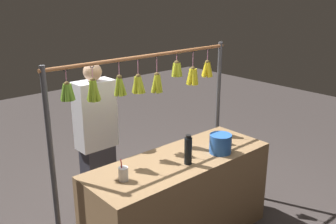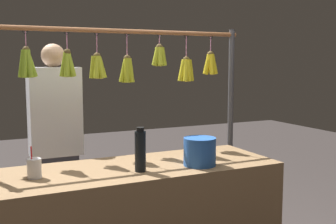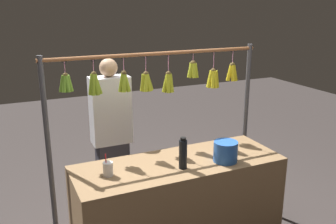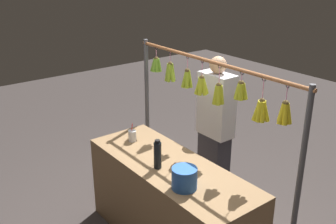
{
  "view_description": "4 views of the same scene",
  "coord_description": "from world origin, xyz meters",
  "px_view_note": "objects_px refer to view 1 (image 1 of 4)",
  "views": [
    {
      "loc": [
        2.09,
        2.21,
        2.25
      ],
      "look_at": [
        0.15,
        0.0,
        1.3
      ],
      "focal_mm": 40.42,
      "sensor_mm": 36.0,
      "label": 1
    },
    {
      "loc": [
        0.91,
        2.35,
        1.48
      ],
      "look_at": [
        -0.21,
        0.0,
        1.16
      ],
      "focal_mm": 44.55,
      "sensor_mm": 36.0,
      "label": 2
    },
    {
      "loc": [
        1.28,
        2.58,
        2.12
      ],
      "look_at": [
        0.1,
        0.0,
        1.28
      ],
      "focal_mm": 39.93,
      "sensor_mm": 36.0,
      "label": 3
    },
    {
      "loc": [
        -2.41,
        1.89,
        2.53
      ],
      "look_at": [
        0.04,
        0.0,
        1.32
      ],
      "focal_mm": 42.54,
      "sensor_mm": 36.0,
      "label": 4
    }
  ],
  "objects_px": {
    "water_bottle": "(188,150)",
    "vendor_person": "(97,144)",
    "blue_bucket": "(220,144)",
    "drink_cup": "(124,174)"
  },
  "relations": [
    {
      "from": "drink_cup",
      "to": "vendor_person",
      "type": "bearing_deg",
      "value": -107.82
    },
    {
      "from": "water_bottle",
      "to": "vendor_person",
      "type": "height_order",
      "value": "vendor_person"
    },
    {
      "from": "blue_bucket",
      "to": "drink_cup",
      "type": "xyz_separation_m",
      "value": [
        0.97,
        -0.14,
        -0.03
      ]
    },
    {
      "from": "drink_cup",
      "to": "vendor_person",
      "type": "xyz_separation_m",
      "value": [
        -0.28,
        -0.86,
        -0.09
      ]
    },
    {
      "from": "blue_bucket",
      "to": "vendor_person",
      "type": "distance_m",
      "value": 1.23
    },
    {
      "from": "water_bottle",
      "to": "blue_bucket",
      "type": "relative_size",
      "value": 1.31
    },
    {
      "from": "water_bottle",
      "to": "vendor_person",
      "type": "relative_size",
      "value": 0.16
    },
    {
      "from": "water_bottle",
      "to": "vendor_person",
      "type": "xyz_separation_m",
      "value": [
        0.31,
        -0.98,
        -0.16
      ]
    },
    {
      "from": "water_bottle",
      "to": "blue_bucket",
      "type": "distance_m",
      "value": 0.39
    },
    {
      "from": "drink_cup",
      "to": "water_bottle",
      "type": "bearing_deg",
      "value": 168.67
    }
  ]
}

